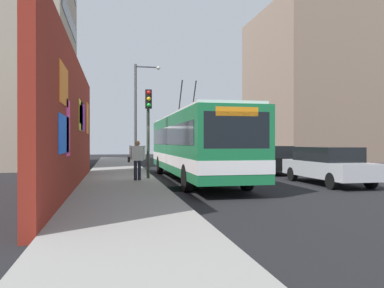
{
  "coord_description": "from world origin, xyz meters",
  "views": [
    {
      "loc": [
        -17.93,
        1.9,
        1.77
      ],
      "look_at": [
        1.96,
        -2.25,
        1.69
      ],
      "focal_mm": 35.48,
      "sensor_mm": 36.0,
      "label": 1
    }
  ],
  "objects_px": {
    "parked_car_black": "(271,159)",
    "street_lamp": "(138,108)",
    "parked_car_silver": "(328,165)",
    "city_bus": "(194,143)",
    "pedestrian_at_curb": "(137,157)",
    "traffic_light": "(148,118)"
  },
  "relations": [
    {
      "from": "parked_car_silver",
      "to": "pedestrian_at_curb",
      "type": "height_order",
      "value": "pedestrian_at_curb"
    },
    {
      "from": "city_bus",
      "to": "traffic_light",
      "type": "relative_size",
      "value": 3.11
    },
    {
      "from": "parked_car_black",
      "to": "parked_car_silver",
      "type": "bearing_deg",
      "value": -180.0
    },
    {
      "from": "parked_car_silver",
      "to": "parked_car_black",
      "type": "distance_m",
      "value": 5.82
    },
    {
      "from": "traffic_light",
      "to": "street_lamp",
      "type": "xyz_separation_m",
      "value": [
        8.25,
        -0.09,
        1.19
      ]
    },
    {
      "from": "city_bus",
      "to": "pedestrian_at_curb",
      "type": "bearing_deg",
      "value": 106.46
    },
    {
      "from": "traffic_light",
      "to": "city_bus",
      "type": "bearing_deg",
      "value": -85.47
    },
    {
      "from": "parked_car_silver",
      "to": "traffic_light",
      "type": "xyz_separation_m",
      "value": [
        2.53,
        7.35,
        2.02
      ]
    },
    {
      "from": "parked_car_black",
      "to": "pedestrian_at_curb",
      "type": "bearing_deg",
      "value": 116.37
    },
    {
      "from": "street_lamp",
      "to": "pedestrian_at_curb",
      "type": "bearing_deg",
      "value": 175.99
    },
    {
      "from": "parked_car_black",
      "to": "pedestrian_at_curb",
      "type": "relative_size",
      "value": 2.66
    },
    {
      "from": "parked_car_black",
      "to": "street_lamp",
      "type": "xyz_separation_m",
      "value": [
        4.97,
        7.26,
        3.22
      ]
    },
    {
      "from": "traffic_light",
      "to": "street_lamp",
      "type": "height_order",
      "value": "street_lamp"
    },
    {
      "from": "city_bus",
      "to": "traffic_light",
      "type": "distance_m",
      "value": 2.43
    },
    {
      "from": "parked_car_black",
      "to": "pedestrian_at_curb",
      "type": "height_order",
      "value": "pedestrian_at_curb"
    },
    {
      "from": "city_bus",
      "to": "parked_car_silver",
      "type": "distance_m",
      "value": 5.93
    },
    {
      "from": "city_bus",
      "to": "traffic_light",
      "type": "xyz_separation_m",
      "value": [
        -0.17,
        2.15,
        1.13
      ]
    },
    {
      "from": "city_bus",
      "to": "parked_car_silver",
      "type": "bearing_deg",
      "value": -117.45
    },
    {
      "from": "city_bus",
      "to": "pedestrian_at_curb",
      "type": "xyz_separation_m",
      "value": [
        -0.79,
        2.68,
        -0.58
      ]
    },
    {
      "from": "pedestrian_at_curb",
      "to": "street_lamp",
      "type": "bearing_deg",
      "value": -4.01
    },
    {
      "from": "city_bus",
      "to": "parked_car_silver",
      "type": "xyz_separation_m",
      "value": [
        -2.7,
        -5.2,
        -0.89
      ]
    },
    {
      "from": "pedestrian_at_curb",
      "to": "street_lamp",
      "type": "distance_m",
      "value": 9.36
    }
  ]
}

